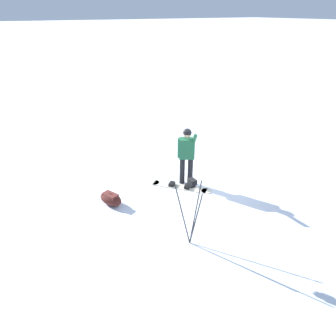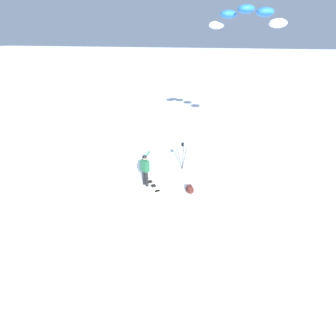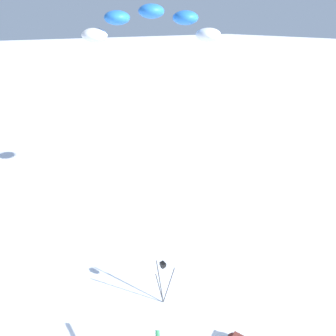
% 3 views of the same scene
% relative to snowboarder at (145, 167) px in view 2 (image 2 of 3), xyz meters
% --- Properties ---
extents(ground_plane, '(300.00, 300.00, 0.00)m').
position_rel_snowboarder_xyz_m(ground_plane, '(-0.30, 0.57, -0.96)').
color(ground_plane, white).
extents(snowboarder, '(0.48, 0.74, 1.62)m').
position_rel_snowboarder_xyz_m(snowboarder, '(0.00, 0.00, 0.00)').
color(snowboarder, black).
rests_on(snowboarder, ground_plane).
extents(snowboard, '(1.25, 1.39, 0.10)m').
position_rel_snowboarder_xyz_m(snowboard, '(0.27, 0.10, -0.94)').
color(snowboard, beige).
rests_on(snowboard, ground_plane).
extents(traction_kite, '(4.46, 3.30, 1.15)m').
position_rel_snowboarder_xyz_m(traction_kite, '(3.68, 6.25, 6.42)').
color(traction_kite, white).
extents(gear_bag_large, '(0.56, 0.73, 0.30)m').
position_rel_snowboarder_xyz_m(gear_bag_large, '(2.18, -0.07, -0.80)').
color(gear_bag_large, '#4C1E19').
rests_on(gear_bag_large, ground_plane).
extents(camera_tripod, '(0.58, 0.55, 1.51)m').
position_rel_snowboarder_xyz_m(camera_tripod, '(1.32, 2.14, 0.10)').
color(camera_tripod, '#262628').
rests_on(camera_tripod, ground_plane).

